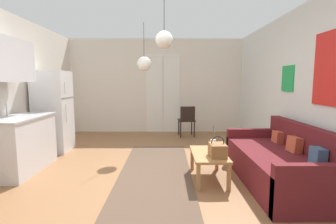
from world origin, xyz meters
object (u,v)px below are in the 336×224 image
at_px(handbag, 217,150).
at_px(pendant_lamp_near, 164,40).
at_px(refrigerator, 53,111).
at_px(bamboo_vase, 213,145).
at_px(couch, 282,164).
at_px(pendant_lamp_far, 144,64).
at_px(accent_chair, 187,119).
at_px(coffee_table, 209,157).

bearing_deg(handbag, pendant_lamp_near, 171.99).
bearing_deg(refrigerator, bamboo_vase, -24.94).
height_order(couch, pendant_lamp_far, pendant_lamp_far).
bearing_deg(accent_chair, refrigerator, 18.62).
height_order(refrigerator, pendant_lamp_far, pendant_lamp_far).
bearing_deg(pendant_lamp_near, couch, -2.41).
height_order(couch, pendant_lamp_near, pendant_lamp_near).
distance_m(accent_chair, pendant_lamp_near, 3.39).
distance_m(refrigerator, pendant_lamp_far, 2.14).
distance_m(couch, coffee_table, 1.04).
xyz_separation_m(accent_chair, pendant_lamp_far, (-1.00, -1.26, 1.34)).
relative_size(couch, handbag, 6.93).
relative_size(accent_chair, pendant_lamp_near, 1.09).
xyz_separation_m(handbag, refrigerator, (-3.07, 1.76, 0.34)).
height_order(couch, coffee_table, couch).
bearing_deg(pendant_lamp_near, bamboo_vase, 16.58).
bearing_deg(couch, bamboo_vase, 162.62).
distance_m(couch, bamboo_vase, 1.00).
distance_m(coffee_table, pendant_lamp_near, 1.80).
bearing_deg(coffee_table, pendant_lamp_far, 123.65).
distance_m(accent_chair, pendant_lamp_far, 2.09).
height_order(handbag, accent_chair, accent_chair).
distance_m(bamboo_vase, handbag, 0.33).
bearing_deg(refrigerator, coffee_table, -27.80).
distance_m(refrigerator, pendant_lamp_near, 3.09).
distance_m(coffee_table, refrigerator, 3.41).
distance_m(handbag, refrigerator, 3.55).
height_order(refrigerator, pendant_lamp_near, pendant_lamp_near).
bearing_deg(pendant_lamp_near, pendant_lamp_far, 104.07).
xyz_separation_m(couch, handbag, (-0.94, -0.03, 0.22)).
xyz_separation_m(bamboo_vase, pendant_lamp_near, (-0.75, -0.22, 1.53)).
distance_m(couch, accent_chair, 3.24).
bearing_deg(handbag, bamboo_vase, 90.13).
distance_m(coffee_table, bamboo_vase, 0.22).
relative_size(bamboo_vase, pendant_lamp_far, 0.39).
xyz_separation_m(coffee_table, accent_chair, (-0.09, 2.89, 0.13)).
bearing_deg(bamboo_vase, refrigerator, 155.06).
xyz_separation_m(refrigerator, pendant_lamp_far, (1.90, 0.06, 0.98)).
bearing_deg(pendant_lamp_near, refrigerator, 144.63).
bearing_deg(couch, accent_chair, 110.18).
height_order(couch, handbag, couch).
distance_m(couch, pendant_lamp_far, 3.16).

